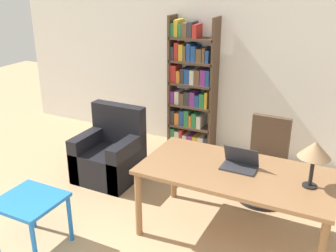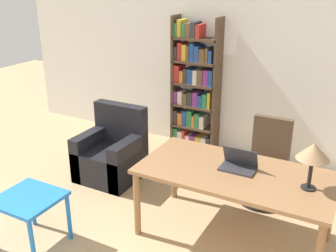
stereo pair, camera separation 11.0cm
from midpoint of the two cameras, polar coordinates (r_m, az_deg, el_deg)
wall_back at (r=5.74m, az=12.53°, el=8.53°), size 8.00×0.06×2.70m
desk at (r=3.97m, az=10.47°, el=-7.56°), size 1.89×0.96×0.76m
laptop at (r=3.96m, az=11.00°, el=-5.50°), size 0.35×0.22×0.22m
table_lamp at (r=3.66m, az=21.15°, el=-3.62°), size 0.29×0.29×0.44m
office_chair at (r=4.87m, az=14.74°, el=-5.77°), size 0.60×0.60×1.00m
side_table_blue at (r=4.11m, az=-18.73°, el=-10.75°), size 0.59×0.56×0.56m
armchair at (r=5.28m, az=-7.57°, el=-4.23°), size 0.76×0.73×0.96m
bookshelf at (r=5.93m, az=4.34°, el=5.29°), size 0.71×0.28×2.02m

